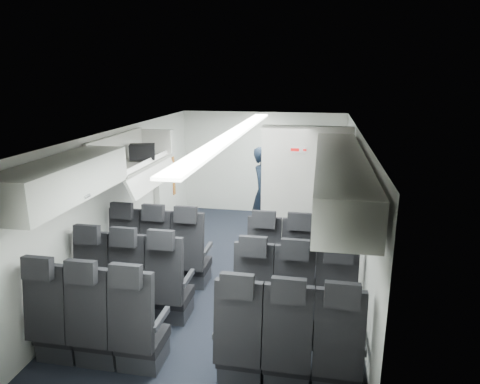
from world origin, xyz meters
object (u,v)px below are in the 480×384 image
(seat_row_mid, at_px, (211,294))
(seat_row_rear, at_px, (189,338))
(flight_attendant, at_px, (264,192))
(carry_on_bag, at_px, (142,152))
(boarding_door, at_px, (166,182))
(seat_row_front, at_px, (228,262))
(galley_unit, at_px, (307,174))

(seat_row_mid, height_order, seat_row_rear, same)
(flight_attendant, relative_size, carry_on_bag, 4.61)
(boarding_door, relative_size, flight_attendant, 1.12)
(seat_row_mid, bearing_deg, seat_row_rear, -90.00)
(carry_on_bag, bearing_deg, seat_row_front, -39.50)
(seat_row_front, xyz_separation_m, seat_row_rear, (0.00, -1.80, 0.00))
(flight_attendant, bearing_deg, galley_unit, -16.86)
(seat_row_mid, xyz_separation_m, carry_on_bag, (-1.38, 1.42, 1.40))
(seat_row_rear, bearing_deg, galley_unit, 79.35)
(seat_row_rear, bearing_deg, boarding_door, 112.87)
(seat_row_front, height_order, carry_on_bag, carry_on_bag)
(galley_unit, bearing_deg, seat_row_rear, -100.65)
(seat_row_rear, height_order, galley_unit, galley_unit)
(flight_attendant, xyz_separation_m, carry_on_bag, (-1.60, -1.62, 0.98))
(seat_row_front, xyz_separation_m, boarding_door, (-1.64, 2.09, 0.55))
(seat_row_front, height_order, seat_row_rear, same)
(seat_row_rear, relative_size, carry_on_bag, 9.26)
(boarding_door, bearing_deg, galley_unit, 24.28)
(seat_row_rear, bearing_deg, carry_on_bag, 120.76)
(boarding_door, distance_m, flight_attendant, 1.86)
(seat_row_mid, height_order, galley_unit, galley_unit)
(seat_row_front, relative_size, seat_row_rear, 1.00)
(seat_row_rear, height_order, carry_on_bag, carry_on_bag)
(seat_row_mid, relative_size, flight_attendant, 2.01)
(seat_row_mid, xyz_separation_m, seat_row_rear, (0.00, -0.90, 0.00))
(galley_unit, bearing_deg, seat_row_mid, -102.88)
(seat_row_rear, height_order, flight_attendant, flight_attendant)
(boarding_door, bearing_deg, seat_row_front, -51.84)
(seat_row_rear, relative_size, flight_attendant, 2.01)
(carry_on_bag, bearing_deg, flight_attendant, 26.40)
(boarding_door, relative_size, carry_on_bag, 5.17)
(seat_row_rear, height_order, boarding_door, boarding_door)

